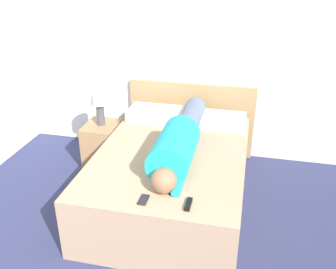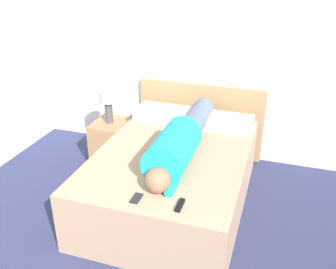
# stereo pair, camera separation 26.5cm
# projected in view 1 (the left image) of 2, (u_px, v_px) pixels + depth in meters

# --- Properties ---
(wall_back) EXTENTS (5.84, 0.06, 2.60)m
(wall_back) POSITION_uv_depth(u_px,v_px,m) (212.00, 47.00, 4.17)
(wall_back) COLOR white
(wall_back) RESTS_ON ground_plane
(bed) EXTENTS (1.38, 1.93, 0.57)m
(bed) POSITION_uv_depth(u_px,v_px,m) (171.00, 177.00, 3.63)
(bed) COLOR tan
(bed) RESTS_ON ground_plane
(headboard) EXTENTS (1.50, 0.04, 0.88)m
(headboard) POSITION_uv_depth(u_px,v_px,m) (191.00, 119.00, 4.52)
(headboard) COLOR tan
(headboard) RESTS_ON ground_plane
(nightstand) EXTENTS (0.37, 0.45, 0.50)m
(nightstand) POSITION_uv_depth(u_px,v_px,m) (103.00, 144.00, 4.34)
(nightstand) COLOR #A37A51
(nightstand) RESTS_ON ground_plane
(table_lamp) EXTENTS (0.18, 0.18, 0.37)m
(table_lamp) POSITION_uv_depth(u_px,v_px,m) (100.00, 104.00, 4.12)
(table_lamp) COLOR #4C4C51
(table_lamp) RESTS_ON nightstand
(person_lying) EXTENTS (0.34, 1.65, 0.34)m
(person_lying) POSITION_uv_depth(u_px,v_px,m) (180.00, 141.00, 3.39)
(person_lying) COLOR #936B4C
(person_lying) RESTS_ON bed
(pillow_near_headboard) EXTENTS (0.63, 0.36, 0.12)m
(pillow_near_headboard) POSITION_uv_depth(u_px,v_px,m) (157.00, 114.00, 4.17)
(pillow_near_headboard) COLOR silver
(pillow_near_headboard) RESTS_ON bed
(pillow_second) EXTENTS (0.59, 0.36, 0.11)m
(pillow_second) POSITION_uv_depth(u_px,v_px,m) (218.00, 120.00, 4.03)
(pillow_second) COLOR silver
(pillow_second) RESTS_ON bed
(tv_remote) EXTENTS (0.04, 0.15, 0.02)m
(tv_remote) POSITION_uv_depth(u_px,v_px,m) (188.00, 204.00, 2.76)
(tv_remote) COLOR black
(tv_remote) RESTS_ON bed
(cell_phone) EXTENTS (0.06, 0.13, 0.01)m
(cell_phone) POSITION_uv_depth(u_px,v_px,m) (144.00, 200.00, 2.82)
(cell_phone) COLOR black
(cell_phone) RESTS_ON bed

